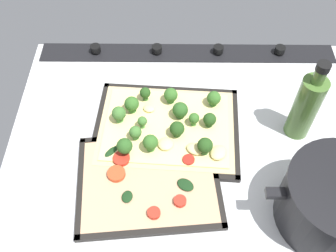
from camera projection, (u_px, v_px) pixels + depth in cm
name	position (u px, v px, depth cm)	size (l,w,h in cm)	color
ground_plane	(190.00, 143.00, 92.88)	(84.65, 64.96, 3.00)	silver
stove_control_panel	(187.00, 52.00, 108.51)	(81.26, 7.00, 2.60)	black
baking_tray_front	(167.00, 129.00, 92.92)	(35.42, 27.92, 1.30)	black
broccoli_pizza	(167.00, 125.00, 91.32)	(32.87, 25.37, 5.86)	#D3B77F
baking_tray_back	(149.00, 182.00, 84.49)	(32.46, 26.71, 1.30)	black
veggie_pizza_back	(148.00, 181.00, 83.98)	(29.85, 24.10, 1.90)	tan
cooking_pot	(335.00, 202.00, 75.01)	(27.94, 21.16, 15.40)	black
oil_bottle	(306.00, 106.00, 85.95)	(5.66, 5.66, 21.86)	#476B2D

